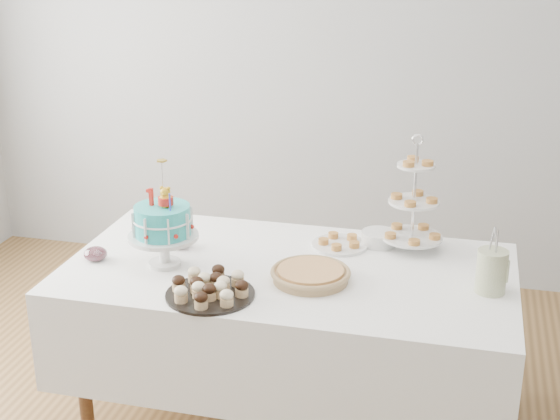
% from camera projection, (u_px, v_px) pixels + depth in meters
% --- Properties ---
extents(walls, '(5.04, 4.04, 2.70)m').
position_uv_depth(walls, '(270.00, 157.00, 2.88)').
color(walls, '#9DA0A2').
rests_on(walls, floor).
extents(table, '(1.92, 1.02, 0.77)m').
position_uv_depth(table, '(288.00, 314.00, 3.43)').
color(table, white).
rests_on(table, floor).
extents(birthday_cake, '(0.30, 0.30, 0.46)m').
position_uv_depth(birthday_cake, '(164.00, 238.00, 3.33)').
color(birthday_cake, silver).
rests_on(birthday_cake, table).
extents(cupcake_tray, '(0.36, 0.36, 0.08)m').
position_uv_depth(cupcake_tray, '(210.00, 287.00, 3.08)').
color(cupcake_tray, black).
rests_on(cupcake_tray, table).
extents(pie, '(0.33, 0.33, 0.05)m').
position_uv_depth(pie, '(311.00, 274.00, 3.22)').
color(pie, '#A28958').
rests_on(pie, table).
extents(tiered_stand, '(0.28, 0.28, 0.54)m').
position_uv_depth(tiered_stand, '(414.00, 202.00, 3.47)').
color(tiered_stand, silver).
rests_on(tiered_stand, table).
extents(plate_stack, '(0.16, 0.16, 0.06)m').
position_uv_depth(plate_stack, '(379.00, 238.00, 3.58)').
color(plate_stack, silver).
rests_on(plate_stack, table).
extents(pastry_plate, '(0.26, 0.26, 0.04)m').
position_uv_depth(pastry_plate, '(340.00, 243.00, 3.57)').
color(pastry_plate, silver).
rests_on(pastry_plate, table).
extents(jam_bowl_a, '(0.10, 0.10, 0.06)m').
position_uv_depth(jam_bowl_a, '(96.00, 254.00, 3.42)').
color(jam_bowl_a, silver).
rests_on(jam_bowl_a, table).
extents(jam_bowl_b, '(0.11, 0.11, 0.06)m').
position_uv_depth(jam_bowl_b, '(180.00, 241.00, 3.55)').
color(jam_bowl_b, silver).
rests_on(jam_bowl_b, table).
extents(utensil_pitcher, '(0.13, 0.12, 0.27)m').
position_uv_depth(utensil_pitcher, '(492.00, 270.00, 3.10)').
color(utensil_pitcher, beige).
rests_on(utensil_pitcher, table).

